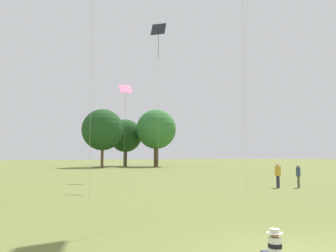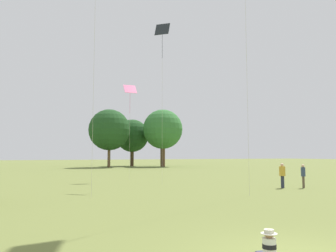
{
  "view_description": "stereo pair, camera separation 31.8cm",
  "coord_description": "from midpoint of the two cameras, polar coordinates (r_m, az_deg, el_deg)",
  "views": [
    {
      "loc": [
        -5.74,
        -5.17,
        2.2
      ],
      "look_at": [
        -0.15,
        6.17,
        3.32
      ],
      "focal_mm": 35.0,
      "sensor_mm": 36.0,
      "label": 1
    },
    {
      "loc": [
        -5.45,
        -5.31,
        2.2
      ],
      "look_at": [
        -0.15,
        6.17,
        3.32
      ],
      "focal_mm": 35.0,
      "sensor_mm": 36.0,
      "label": 2
    }
  ],
  "objects": [
    {
      "name": "person_standing_4",
      "position": [
        24.02,
        21.39,
        -7.7
      ],
      "size": [
        0.39,
        0.39,
        1.57
      ],
      "rotation": [
        0.0,
        0.0,
        5.71
      ],
      "color": "brown",
      "rests_on": "ground"
    },
    {
      "name": "seated_toddler",
      "position": [
        7.77,
        16.87,
        -19.2
      ],
      "size": [
        0.44,
        0.5,
        0.63
      ],
      "rotation": [
        0.0,
        0.0,
        -0.21
      ],
      "color": "#383D56",
      "rests_on": "ground"
    },
    {
      "name": "kite_4",
      "position": [
        26.4,
        -2.04,
        15.81
      ],
      "size": [
        1.17,
        1.12,
        12.47
      ],
      "rotation": [
        0.0,
        0.0,
        4.77
      ],
      "color": "#1E2328",
      "rests_on": "ground"
    },
    {
      "name": "distant_tree_3",
      "position": [
        62.81,
        -2.21,
        -0.59
      ],
      "size": [
        7.58,
        7.58,
        10.94
      ],
      "color": "brown",
      "rests_on": "ground"
    },
    {
      "name": "distant_tree_2",
      "position": [
        66.33,
        -7.55,
        -1.7
      ],
      "size": [
        6.57,
        6.57,
        9.37
      ],
      "color": "#473323",
      "rests_on": "ground"
    },
    {
      "name": "kite_9",
      "position": [
        30.0,
        -7.74,
        6.09
      ],
      "size": [
        1.17,
        0.82,
        8.6
      ],
      "rotation": [
        0.0,
        0.0,
        5.45
      ],
      "color": "pink",
      "rests_on": "ground"
    },
    {
      "name": "person_standing_3",
      "position": [
        23.51,
        18.2,
        -7.83
      ],
      "size": [
        0.56,
        0.56,
        1.64
      ],
      "rotation": [
        0.0,
        0.0,
        4.11
      ],
      "color": "#282D42",
      "rests_on": "ground"
    },
    {
      "name": "distant_tree_1",
      "position": [
        60.26,
        -11.47,
        -0.64
      ],
      "size": [
        7.47,
        7.47,
        10.5
      ],
      "color": "brown",
      "rests_on": "ground"
    }
  ]
}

